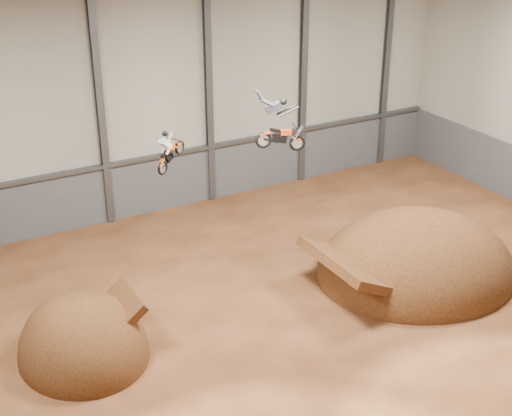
{
  "coord_description": "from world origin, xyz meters",
  "views": [
    {
      "loc": [
        -14.36,
        -22.72,
        18.56
      ],
      "look_at": [
        0.54,
        4.0,
        4.36
      ],
      "focal_mm": 50.0,
      "sensor_mm": 36.0,
      "label": 1
    }
  ],
  "objects": [
    {
      "name": "steel_column_2",
      "position": [
        -3.33,
        14.8,
        7.0
      ],
      "size": [
        0.4,
        0.36,
        13.9
      ],
      "primitive_type": "cube",
      "color": "#47494F",
      "rests_on": "ground"
    },
    {
      "name": "steel_column_5",
      "position": [
        16.67,
        14.8,
        7.0
      ],
      "size": [
        0.4,
        0.36,
        13.9
      ],
      "primitive_type": "cube",
      "color": "#47494F",
      "rests_on": "ground"
    },
    {
      "name": "ceiling",
      "position": [
        0.0,
        0.0,
        14.0
      ],
      "size": [
        40.0,
        40.0,
        0.0
      ],
      "primitive_type": "plane",
      "color": "black",
      "rests_on": "back_wall"
    },
    {
      "name": "back_wall",
      "position": [
        0.0,
        15.0,
        7.0
      ],
      "size": [
        40.0,
        0.1,
        14.0
      ],
      "primitive_type": "cube",
      "color": "#A7A393",
      "rests_on": "ground"
    },
    {
      "name": "steel_column_4",
      "position": [
        10.0,
        14.8,
        7.0
      ],
      "size": [
        0.4,
        0.36,
        13.9
      ],
      "primitive_type": "cube",
      "color": "#47494F",
      "rests_on": "ground"
    },
    {
      "name": "lower_band_back",
      "position": [
        0.0,
        14.9,
        1.75
      ],
      "size": [
        39.8,
        0.18,
        3.5
      ],
      "primitive_type": "cube",
      "color": "#515358",
      "rests_on": "ground"
    },
    {
      "name": "floor",
      "position": [
        0.0,
        0.0,
        0.0
      ],
      "size": [
        40.0,
        40.0,
        0.0
      ],
      "primitive_type": "plane",
      "color": "#492513",
      "rests_on": "ground"
    },
    {
      "name": "takeoff_ramp",
      "position": [
        -8.58,
        2.76,
        0.0
      ],
      "size": [
        5.48,
        6.32,
        5.48
      ],
      "primitive_type": "ellipsoid",
      "color": "#381D0E",
      "rests_on": "ground"
    },
    {
      "name": "fmx_rider_b",
      "position": [
        1.43,
        3.44,
        8.67
      ],
      "size": [
        3.61,
        1.82,
        3.13
      ],
      "primitive_type": null,
      "rotation": [
        0.0,
        0.16,
        -0.28
      ],
      "color": "red"
    },
    {
      "name": "landing_ramp",
      "position": [
        8.46,
        1.26,
        0.0
      ],
      "size": [
        10.65,
        9.42,
        6.14
      ],
      "primitive_type": "ellipsoid",
      "color": "#381D0E",
      "rests_on": "ground"
    },
    {
      "name": "fmx_rider_a",
      "position": [
        -3.75,
        3.47,
        8.52
      ],
      "size": [
        2.49,
        1.85,
        2.35
      ],
      "primitive_type": null,
      "rotation": [
        0.0,
        -0.41,
        0.52
      ],
      "color": "#CA4304"
    },
    {
      "name": "steel_rail",
      "position": [
        0.0,
        14.75,
        3.55
      ],
      "size": [
        39.8,
        0.35,
        0.2
      ],
      "primitive_type": "cube",
      "color": "#47494F",
      "rests_on": "lower_band_back"
    },
    {
      "name": "steel_column_3",
      "position": [
        3.33,
        14.8,
        7.0
      ],
      "size": [
        0.4,
        0.36,
        13.9
      ],
      "primitive_type": "cube",
      "color": "#47494F",
      "rests_on": "ground"
    }
  ]
}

